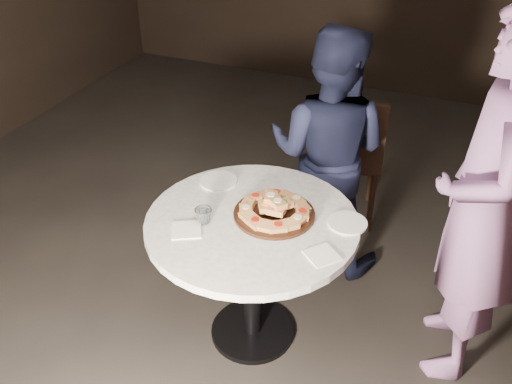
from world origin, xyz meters
TOP-DOWN VIEW (x-y plane):
  - floor at (0.00, 0.00)m, footprint 7.00×7.00m
  - table at (-0.06, -0.07)m, footprint 1.12×1.12m
  - serving_board at (0.03, 0.01)m, footprint 0.51×0.51m
  - focaccia_pile at (0.03, 0.01)m, footprint 0.35×0.35m
  - plate_left at (-0.35, 0.17)m, footprint 0.22×0.22m
  - plate_right at (0.37, 0.08)m, footprint 0.22×0.22m
  - water_glass at (-0.26, -0.18)m, footprint 0.09×0.09m
  - napkin_near at (-0.31, -0.26)m, footprint 0.18×0.18m
  - napkin_far at (0.33, -0.19)m, footprint 0.18×0.18m
  - chair_far at (0.10, 1.13)m, footprint 0.54×0.56m
  - diner_navy at (0.08, 0.73)m, footprint 0.75×0.59m
  - diner_teal at (0.94, 0.22)m, footprint 0.55×0.74m

SIDE VIEW (x-z plane):
  - floor at x=0.00m, z-range 0.00..0.00m
  - chair_far at x=0.10m, z-range 0.07..1.03m
  - table at x=-0.06m, z-range 0.24..1.02m
  - diner_navy at x=0.08m, z-range 0.00..1.51m
  - napkin_far at x=0.33m, z-range 0.77..0.78m
  - napkin_near at x=-0.31m, z-range 0.77..0.78m
  - plate_right at x=0.37m, z-range 0.77..0.78m
  - plate_left at x=-0.35m, z-range 0.77..0.78m
  - serving_board at x=0.03m, z-range 0.77..0.79m
  - water_glass at x=-0.26m, z-range 0.77..0.85m
  - focaccia_pile at x=0.03m, z-range 0.77..0.86m
  - diner_teal at x=0.94m, z-range 0.00..1.86m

